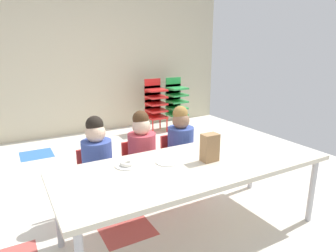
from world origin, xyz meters
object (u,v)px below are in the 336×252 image
seated_child_middle_seat (142,149)px  kid_chair_green_stack (176,100)px  seated_child_far_right (180,142)px  paper_bag_brown (210,148)px  seated_child_near_camera (97,157)px  paper_plate_near_edge (127,165)px  kid_chair_red_stack (155,102)px  craft_table (195,168)px  donut_powdered_on_plate (127,163)px  paper_plate_center_table (167,162)px

seated_child_middle_seat → kid_chair_green_stack: seated_child_middle_seat is taller
seated_child_far_right → paper_bag_brown: (-0.14, -0.66, 0.17)m
seated_child_near_camera → paper_plate_near_edge: seated_child_near_camera is taller
seated_child_middle_seat → kid_chair_red_stack: seated_child_middle_seat is taller
craft_table → paper_plate_near_edge: size_ratio=11.81×
seated_child_middle_seat → paper_plate_near_edge: seated_child_middle_seat is taller
paper_plate_near_edge → donut_powdered_on_plate: bearing=0.0°
seated_child_far_right → donut_powdered_on_plate: (-0.75, -0.44, 0.09)m
craft_table → kid_chair_red_stack: bearing=68.8°
kid_chair_green_stack → paper_plate_center_table: size_ratio=5.11×
donut_powdered_on_plate → craft_table: bearing=-23.0°
seated_child_middle_seat → donut_powdered_on_plate: bearing=-126.0°
kid_chair_green_stack → paper_plate_near_edge: size_ratio=5.11×
seated_child_far_right → donut_powdered_on_plate: 0.87m
paper_plate_center_table → donut_powdered_on_plate: donut_powdered_on_plate is taller
kid_chair_red_stack → paper_plate_near_edge: (-1.58, -2.62, 0.10)m
paper_bag_brown → paper_plate_center_table: 0.35m
seated_child_middle_seat → donut_powdered_on_plate: (-0.32, -0.44, 0.09)m
kid_chair_green_stack → paper_bag_brown: (-1.40, -2.84, 0.21)m
craft_table → kid_chair_red_stack: 3.03m
seated_child_far_right → paper_bag_brown: size_ratio=4.17×
paper_bag_brown → paper_plate_center_table: (-0.31, 0.13, -0.11)m
kid_chair_red_stack → kid_chair_green_stack: same height
seated_child_far_right → kid_chair_green_stack: size_ratio=1.00×
seated_child_far_right → craft_table: bearing=-112.4°
paper_bag_brown → kid_chair_red_stack: bearing=71.1°
paper_bag_brown → donut_powdered_on_plate: paper_bag_brown is taller
seated_child_near_camera → donut_powdered_on_plate: bearing=-76.6°
kid_chair_green_stack → paper_bag_brown: 3.17m
seated_child_near_camera → paper_plate_near_edge: 0.46m
kid_chair_red_stack → kid_chair_green_stack: 0.42m
craft_table → seated_child_far_right: (0.27, 0.64, -0.02)m
seated_child_far_right → donut_powdered_on_plate: size_ratio=8.49×
seated_child_middle_seat → kid_chair_green_stack: (1.68, 2.18, -0.04)m
kid_chair_red_stack → donut_powdered_on_plate: bearing=-121.1°
kid_chair_green_stack → donut_powdered_on_plate: size_ratio=8.51×
paper_plate_center_table → donut_powdered_on_plate: size_ratio=1.66×
kid_chair_green_stack → paper_plate_near_edge: kid_chair_green_stack is taller
kid_chair_red_stack → paper_plate_center_table: (-1.28, -2.71, 0.10)m
seated_child_far_right → kid_chair_red_stack: (0.83, 2.18, -0.04)m
seated_child_far_right → paper_bag_brown: 0.70m
seated_child_middle_seat → seated_child_far_right: size_ratio=1.00×
craft_table → paper_bag_brown: bearing=-8.0°
seated_child_near_camera → seated_child_middle_seat: same height
seated_child_near_camera → seated_child_far_right: bearing=0.0°
seated_child_near_camera → donut_powdered_on_plate: size_ratio=8.49×
seated_child_far_right → paper_plate_center_table: bearing=-130.0°
craft_table → seated_child_middle_seat: seated_child_middle_seat is taller
donut_powdered_on_plate → paper_plate_center_table: bearing=-16.6°
seated_child_middle_seat → paper_bag_brown: size_ratio=4.17×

